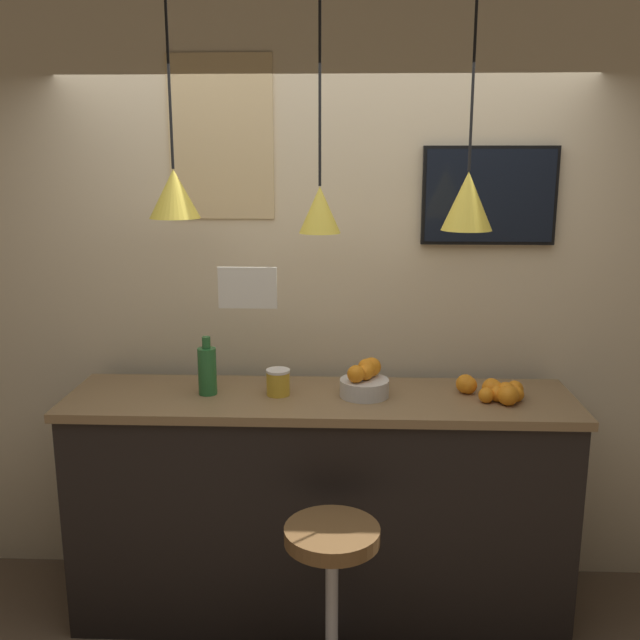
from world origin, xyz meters
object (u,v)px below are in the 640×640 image
object	(u,v)px
fruit_bowl	(365,381)
spread_jar	(278,382)
mounted_tv	(489,196)
bar_stool	(332,586)
juice_bottle	(207,370)

from	to	relation	value
fruit_bowl	spread_jar	bearing A→B (deg)	-179.14
mounted_tv	bar_stool	bearing A→B (deg)	-127.72
bar_stool	mounted_tv	xyz separation A→B (m)	(0.71, 0.91, 1.46)
bar_stool	mounted_tv	size ratio (longest dim) A/B	1.20
spread_jar	fruit_bowl	bearing A→B (deg)	0.86
bar_stool	spread_jar	world-z (taller)	spread_jar
spread_jar	mounted_tv	bearing A→B (deg)	19.27
fruit_bowl	juice_bottle	xyz separation A→B (m)	(-0.71, -0.01, 0.04)
juice_bottle	mounted_tv	distance (m)	1.53
spread_jar	bar_stool	bearing A→B (deg)	-65.80
fruit_bowl	spread_jar	world-z (taller)	fruit_bowl
bar_stool	fruit_bowl	distance (m)	0.89
fruit_bowl	juice_bottle	size ratio (longest dim) A/B	0.83
juice_bottle	spread_jar	world-z (taller)	juice_bottle
spread_jar	mounted_tv	world-z (taller)	mounted_tv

